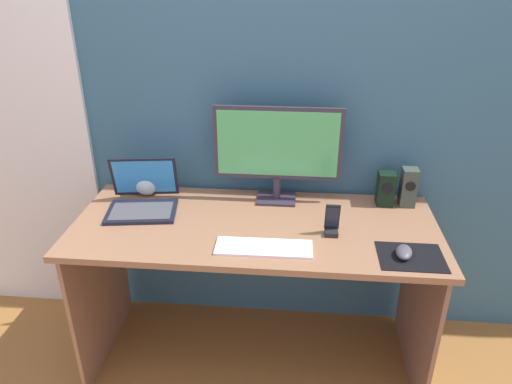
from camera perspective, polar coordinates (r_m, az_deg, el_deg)
The scene contains 13 objects.
ground_plane at distance 2.53m, azimuth -0.12°, elevation -18.88°, with size 8.00×8.00×0.00m, color #94612E.
wall_back at distance 2.22m, azimuth 0.77°, elevation 12.16°, with size 6.00×0.04×2.50m, color #356078.
door_left at distance 2.66m, azimuth -27.43°, elevation 6.23°, with size 0.82×0.02×2.02m, color white.
desk at distance 2.14m, azimuth -0.14°, elevation -7.30°, with size 1.57×0.66×0.76m.
monitor at distance 2.16m, azimuth 2.59°, elevation 5.19°, with size 0.58×0.14×0.45m.
speaker_right at distance 2.28m, azimuth 17.76°, elevation 0.56°, with size 0.07×0.08×0.18m.
speaker_near_monitor at distance 2.27m, azimuth 15.24°, elevation 0.39°, with size 0.08×0.08×0.16m.
laptop at distance 2.22m, azimuth -13.38°, elevation -0.88°, with size 0.34×0.32×0.22m.
fishbowl at distance 2.35m, azimuth -12.89°, elevation 1.40°, with size 0.15×0.15×0.15m, color silver.
keyboard_external at distance 1.89m, azimuth 0.94°, elevation -6.66°, with size 0.38×0.13×0.01m, color white.
mousepad at distance 1.94m, azimuth 18.05°, elevation -7.38°, with size 0.25×0.20×0.00m, color black.
mouse at distance 1.92m, azimuth 17.28°, elevation -6.88°, with size 0.06×0.10×0.04m, color #4E4954.
phone_in_dock at distance 1.99m, azimuth 9.06°, elevation -3.79°, with size 0.06×0.05×0.14m.
Camera 1 is at (0.17, -1.78, 1.79)m, focal length 33.45 mm.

